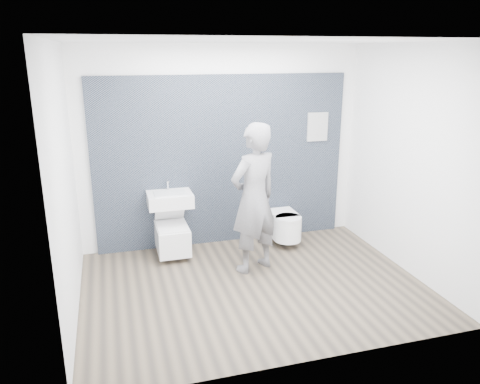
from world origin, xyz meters
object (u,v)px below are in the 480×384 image
object	(u,v)px
washbasin	(170,199)
toilet_square	(172,237)
toilet_rounded	(285,225)
visitor	(254,199)

from	to	relation	value
washbasin	toilet_square	distance (m)	0.52
toilet_rounded	visitor	world-z (taller)	visitor
washbasin	toilet_square	world-z (taller)	washbasin
washbasin	visitor	xyz separation A→B (m)	(0.94, -0.78, 0.16)
washbasin	toilet_rounded	distance (m)	1.70
washbasin	toilet_square	size ratio (longest dim) A/B	0.81
toilet_square	toilet_rounded	bearing A→B (deg)	-1.06
toilet_square	visitor	size ratio (longest dim) A/B	0.39
washbasin	toilet_square	bearing A→B (deg)	-90.00
toilet_rounded	visitor	size ratio (longest dim) A/B	0.35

